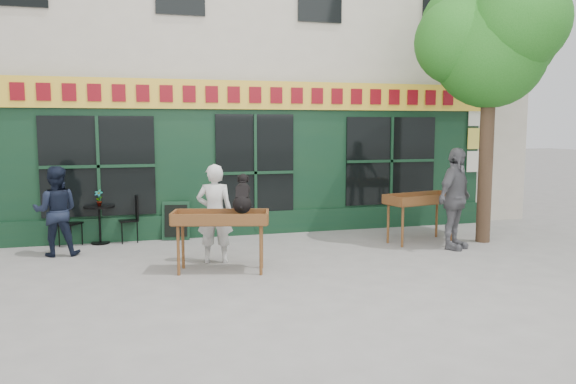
% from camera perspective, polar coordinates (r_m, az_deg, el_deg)
% --- Properties ---
extents(ground, '(80.00, 80.00, 0.00)m').
position_cam_1_polar(ground, '(10.09, -0.45, -6.75)').
color(ground, slate).
rests_on(ground, ground).
extents(building, '(14.00, 7.26, 10.00)m').
position_cam_1_polar(building, '(15.87, -6.40, 16.21)').
color(building, beige).
rests_on(building, ground).
extents(street_tree, '(3.05, 2.90, 5.60)m').
position_cam_1_polar(street_tree, '(12.14, 19.91, 14.66)').
color(street_tree, '#382619').
rests_on(street_tree, ground).
extents(book_cart_center, '(1.61, 0.98, 0.99)m').
position_cam_1_polar(book_cart_center, '(9.09, -6.86, -3.01)').
color(book_cart_center, brown).
rests_on(book_cart_center, ground).
extents(dog, '(0.48, 0.67, 0.60)m').
position_cam_1_polar(dog, '(9.03, -4.65, -0.04)').
color(dog, black).
rests_on(dog, book_cart_center).
extents(woman, '(0.71, 0.55, 1.71)m').
position_cam_1_polar(woman, '(9.72, -7.45, -2.19)').
color(woman, silver).
rests_on(woman, ground).
extents(book_cart_right, '(1.60, 0.94, 0.99)m').
position_cam_1_polar(book_cart_right, '(11.66, 13.35, -0.99)').
color(book_cart_right, brown).
rests_on(book_cart_right, ground).
extents(man_right, '(1.21, 1.02, 1.94)m').
position_cam_1_polar(man_right, '(11.15, 16.59, -0.65)').
color(man_right, '#5B5B60').
rests_on(man_right, ground).
extents(bistro_table, '(0.60, 0.60, 0.76)m').
position_cam_1_polar(bistro_table, '(11.82, -18.60, -2.42)').
color(bistro_table, black).
rests_on(bistro_table, ground).
extents(bistro_chair_left, '(0.51, 0.51, 0.95)m').
position_cam_1_polar(bistro_chair_left, '(11.86, -21.60, -2.44)').
color(bistro_chair_left, black).
rests_on(bistro_chair_left, ground).
extents(bistro_chair_right, '(0.41, 0.41, 0.95)m').
position_cam_1_polar(bistro_chair_right, '(11.81, -15.51, -2.24)').
color(bistro_chair_right, black).
rests_on(bistro_chair_right, ground).
extents(potted_plant, '(0.20, 0.17, 0.33)m').
position_cam_1_polar(potted_plant, '(11.77, -18.67, -0.57)').
color(potted_plant, gray).
rests_on(potted_plant, bistro_table).
extents(man_left, '(0.81, 0.64, 1.63)m').
position_cam_1_polar(man_left, '(10.99, -22.52, -1.81)').
color(man_left, black).
rests_on(man_left, ground).
extents(chalkboard, '(0.58, 0.29, 0.79)m').
position_cam_1_polar(chalkboard, '(11.85, -11.32, -2.88)').
color(chalkboard, black).
rests_on(chalkboard, ground).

